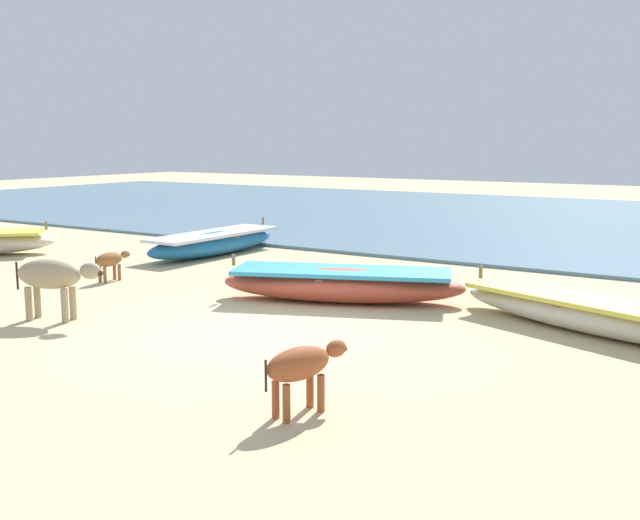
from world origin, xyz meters
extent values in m
plane|color=#CCB789|center=(0.00, 0.00, 0.00)|extent=(80.00, 80.00, 0.00)
cube|color=slate|center=(0.00, 17.13, 0.04)|extent=(60.00, 20.00, 0.08)
ellipsoid|color=#B74733|center=(-0.02, 2.51, 0.29)|extent=(4.33, 2.65, 0.57)
cube|color=#3399BF|center=(-0.02, 2.51, 0.53)|extent=(3.86, 2.44, 0.07)
cube|color=olive|center=(-0.31, 2.39, 0.44)|extent=(0.48, 0.96, 0.04)
cylinder|color=olive|center=(-1.82, 1.79, 0.67)|extent=(0.06, 0.06, 0.20)
cylinder|color=olive|center=(-8.97, 3.36, 0.68)|extent=(0.06, 0.06, 0.20)
ellipsoid|color=beige|center=(4.10, 2.69, 0.24)|extent=(4.60, 2.46, 0.48)
cube|color=#EAD84C|center=(4.10, 2.69, 0.45)|extent=(4.08, 2.26, 0.07)
cube|color=olive|center=(3.78, 2.81, 0.38)|extent=(0.40, 0.83, 0.04)
cylinder|color=olive|center=(2.13, 3.39, 0.58)|extent=(0.06, 0.06, 0.20)
ellipsoid|color=#1E669E|center=(-5.34, 5.38, 0.27)|extent=(1.16, 4.30, 0.55)
cube|color=white|center=(-5.34, 5.38, 0.51)|extent=(1.13, 3.78, 0.07)
cube|color=olive|center=(-5.34, 5.70, 0.42)|extent=(0.95, 0.13, 0.04)
cylinder|color=olive|center=(-5.33, 7.35, 0.65)|extent=(0.06, 0.06, 0.20)
ellipsoid|color=tan|center=(-3.13, -1.05, 0.72)|extent=(1.14, 0.76, 0.46)
ellipsoid|color=tan|center=(-2.47, -0.81, 0.80)|extent=(0.40, 0.32, 0.25)
sphere|color=#2D2119|center=(-2.33, -0.76, 0.77)|extent=(0.12, 0.12, 0.10)
cylinder|color=tan|center=(-2.88, -0.84, 0.26)|extent=(0.11, 0.11, 0.53)
cylinder|color=tan|center=(-2.80, -1.05, 0.26)|extent=(0.11, 0.11, 0.53)
cylinder|color=tan|center=(-3.45, -1.05, 0.26)|extent=(0.11, 0.11, 0.53)
cylinder|color=tan|center=(-3.38, -1.26, 0.26)|extent=(0.11, 0.11, 0.53)
cylinder|color=#2D2119|center=(-3.65, -1.24, 0.67)|extent=(0.03, 0.03, 0.43)
ellipsoid|color=brown|center=(-4.82, 1.63, 0.44)|extent=(0.26, 0.64, 0.28)
ellipsoid|color=brown|center=(-4.82, 2.05, 0.49)|extent=(0.13, 0.21, 0.15)
sphere|color=#2D2119|center=(-4.82, 2.15, 0.47)|extent=(0.06, 0.06, 0.06)
cylinder|color=brown|center=(-4.89, 1.81, 0.16)|extent=(0.06, 0.06, 0.32)
cylinder|color=brown|center=(-4.75, 1.81, 0.16)|extent=(0.06, 0.06, 0.32)
cylinder|color=brown|center=(-4.88, 1.44, 0.16)|extent=(0.06, 0.06, 0.32)
cylinder|color=brown|center=(-4.74, 1.44, 0.16)|extent=(0.06, 0.06, 0.32)
cylinder|color=#2D2119|center=(-4.81, 1.29, 0.41)|extent=(0.02, 0.02, 0.26)
ellipsoid|color=#9E4C28|center=(2.33, -2.31, 0.54)|extent=(0.51, 0.84, 0.34)
ellipsoid|color=#9E4C28|center=(2.47, -1.81, 0.59)|extent=(0.22, 0.29, 0.18)
sphere|color=#2D2119|center=(2.50, -1.70, 0.57)|extent=(0.09, 0.09, 0.07)
cylinder|color=#9E4C28|center=(2.31, -2.06, 0.20)|extent=(0.08, 0.08, 0.39)
cylinder|color=#9E4C28|center=(2.48, -2.11, 0.20)|extent=(0.08, 0.08, 0.39)
cylinder|color=#9E4C28|center=(2.19, -2.50, 0.20)|extent=(0.08, 0.08, 0.39)
cylinder|color=#9E4C28|center=(2.35, -2.55, 0.20)|extent=(0.08, 0.08, 0.39)
cylinder|color=#2D2119|center=(2.22, -2.70, 0.50)|extent=(0.03, 0.03, 0.32)
camera|label=1|loc=(6.33, -8.20, 2.75)|focal=41.42mm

